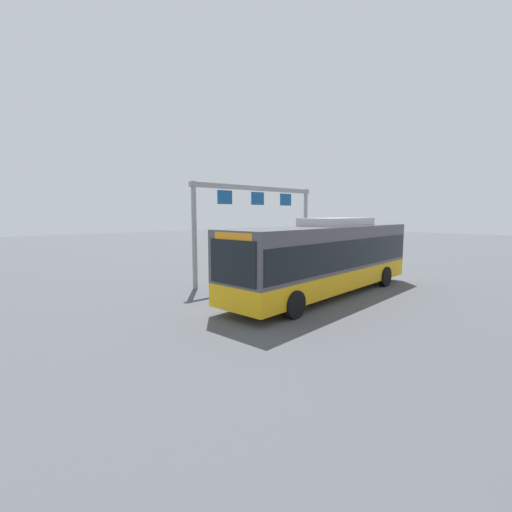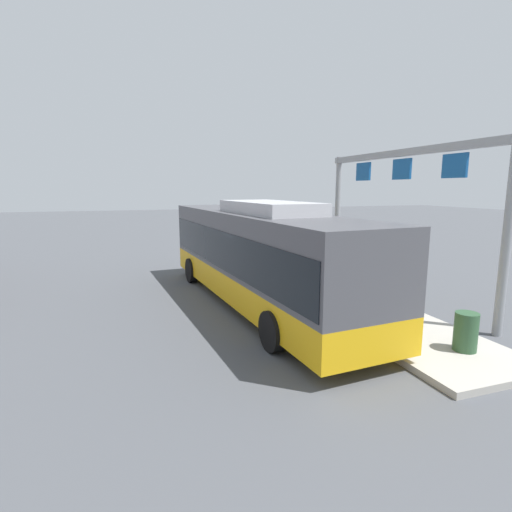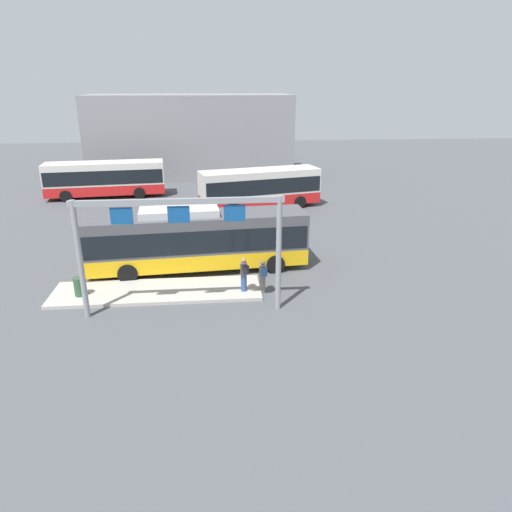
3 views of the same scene
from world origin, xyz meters
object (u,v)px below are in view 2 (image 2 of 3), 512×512
Objects in this scene: person_boarding at (318,257)px; trash_bin at (466,332)px; bus_main at (257,251)px; person_waiting_near at (307,257)px.

person_boarding is 1.86× the size of trash_bin.
bus_main is at bearing 15.67° from person_boarding.
person_boarding is 0.92m from person_waiting_near.
bus_main is 6.43m from trash_bin.
person_waiting_near is 8.64m from trash_bin.
bus_main is at bearing 30.27° from trash_bin.
bus_main is 7.10× the size of person_boarding.
person_boarding is at bearing -1.75° from trash_bin.
trash_bin is at bearing 70.30° from person_boarding.
bus_main is at bearing 34.33° from person_waiting_near.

